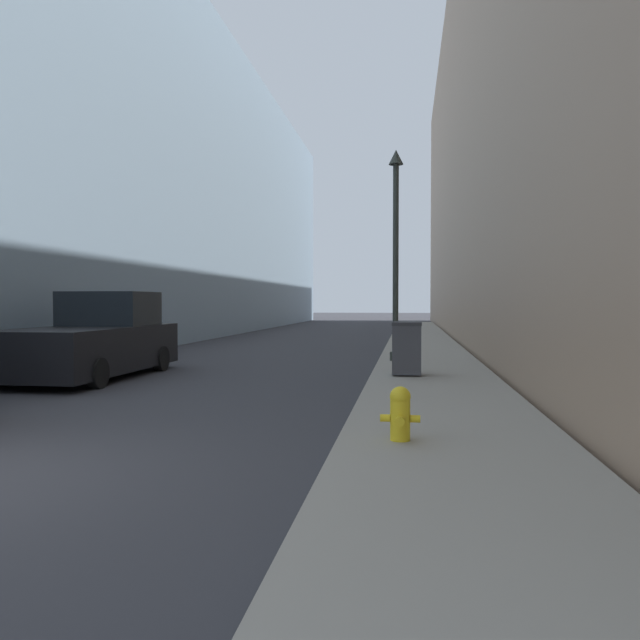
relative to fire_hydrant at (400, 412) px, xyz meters
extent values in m
cube|color=gray|center=(0.66, 15.94, -0.40)|extent=(2.84, 60.00, 0.12)
cube|color=#849EB2|center=(-15.34, 23.94, 7.61)|extent=(12.00, 60.00, 16.14)
cube|color=#9E7F66|center=(8.18, 23.94, 9.11)|extent=(12.00, 60.00, 19.15)
cylinder|color=yellow|center=(0.00, 0.01, -0.10)|extent=(0.24, 0.24, 0.48)
sphere|color=yellow|center=(0.00, 0.01, 0.19)|extent=(0.25, 0.25, 0.25)
cylinder|color=yellow|center=(0.00, 0.01, 0.26)|extent=(0.07, 0.07, 0.05)
cylinder|color=yellow|center=(0.00, -0.17, -0.08)|extent=(0.11, 0.12, 0.11)
cylinder|color=yellow|center=(-0.18, 0.01, -0.08)|extent=(0.12, 0.09, 0.09)
cylinder|color=yellow|center=(0.18, 0.01, -0.08)|extent=(0.12, 0.09, 0.09)
cube|color=#3D3D42|center=(0.06, 6.78, 0.24)|extent=(0.65, 0.67, 1.10)
cube|color=#2D2D31|center=(0.06, 6.78, 0.83)|extent=(0.66, 0.69, 0.08)
cylinder|color=black|center=(-0.22, 7.07, -0.26)|extent=(0.05, 0.16, 0.16)
cylinder|color=black|center=(0.33, 7.07, -0.26)|extent=(0.05, 0.16, 0.16)
cylinder|color=#2D332D|center=(-0.27, 10.29, -0.22)|extent=(0.31, 0.31, 0.25)
cylinder|color=#2D332D|center=(-0.27, 10.29, 2.43)|extent=(0.16, 0.16, 5.55)
cone|color=#2D332D|center=(-0.27, 10.29, 5.41)|extent=(0.41, 0.41, 0.41)
cube|color=black|center=(-7.29, 6.20, 0.23)|extent=(2.19, 5.38, 1.03)
cube|color=black|center=(-7.29, 7.14, 1.16)|extent=(2.01, 1.72, 0.84)
cylinder|color=black|center=(-8.31, 7.87, -0.14)|extent=(0.24, 0.64, 0.64)
cylinder|color=black|center=(-6.27, 7.87, -0.14)|extent=(0.24, 0.64, 0.64)
cylinder|color=black|center=(-8.31, 4.53, -0.14)|extent=(0.24, 0.64, 0.64)
cylinder|color=black|center=(-6.27, 4.53, -0.14)|extent=(0.24, 0.64, 0.64)
camera|label=1|loc=(0.10, -7.50, 1.32)|focal=35.00mm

